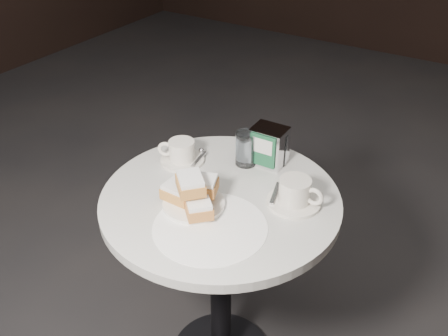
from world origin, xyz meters
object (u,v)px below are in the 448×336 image
cafe_table (221,247)px  beignet_plate (193,195)px  coffee_cup_right (295,194)px  napkin_dispenser (269,146)px  water_glass_left (246,149)px  coffee_cup_left (181,153)px  water_glass_right (277,149)px

cafe_table → beignet_plate: (-0.04, -0.09, 0.24)m
beignet_plate → coffee_cup_right: size_ratio=1.36×
napkin_dispenser → water_glass_left: bearing=-146.4°
coffee_cup_right → napkin_dispenser: (-0.16, 0.15, 0.03)m
cafe_table → water_glass_left: water_glass_left is taller
cafe_table → napkin_dispenser: napkin_dispenser is taller
coffee_cup_right → beignet_plate: bearing=-145.1°
coffee_cup_left → napkin_dispenser: bearing=5.8°
coffee_cup_left → coffee_cup_right: size_ratio=1.13×
napkin_dispenser → water_glass_right: bearing=26.4°
water_glass_left → water_glass_right: size_ratio=1.04×
coffee_cup_right → water_glass_left: (-0.22, 0.11, 0.02)m
coffee_cup_right → water_glass_right: 0.22m
cafe_table → napkin_dispenser: 0.35m
water_glass_right → cafe_table: bearing=-103.0°
water_glass_left → napkin_dispenser: (0.06, 0.04, 0.01)m
cafe_table → napkin_dispenser: size_ratio=5.99×
coffee_cup_left → water_glass_left: size_ratio=1.70×
cafe_table → coffee_cup_right: coffee_cup_right is taller
cafe_table → beignet_plate: 0.26m
beignet_plate → water_glass_right: 0.34m
water_glass_right → coffee_cup_left: bearing=-149.9°
cafe_table → water_glass_left: (-0.02, 0.19, 0.25)m
cafe_table → coffee_cup_right: bearing=22.1°
beignet_plate → coffee_cup_left: beignet_plate is taller
water_glass_left → water_glass_right: 0.10m
cafe_table → water_glass_left: bearing=97.4°
water_glass_right → napkin_dispenser: 0.03m
water_glass_left → napkin_dispenser: 0.07m
cafe_table → coffee_cup_right: size_ratio=4.51×
cafe_table → coffee_cup_right: 0.32m
beignet_plate → water_glass_right: size_ratio=2.13×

